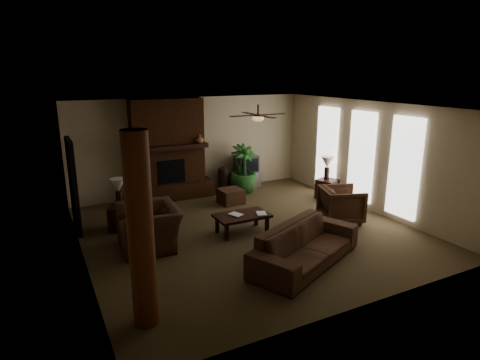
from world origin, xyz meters
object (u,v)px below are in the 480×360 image
coffee_table (242,217)px  side_table_left (121,218)px  lamp_left (118,187)px  lamp_right (327,164)px  floor_vase (224,177)px  armchair_left (149,220)px  armchair_right (341,203)px  log_column (141,232)px  floor_plant (243,179)px  side_table_right (327,189)px  sofa (306,239)px  ottoman (231,196)px  tv_stand (246,180)px

coffee_table → side_table_left: 2.77m
side_table_left → lamp_left: bearing=133.6°
lamp_left → lamp_right: size_ratio=1.00×
floor_vase → lamp_left: (-3.38, -1.68, 0.57)m
armchair_left → armchair_right: (4.47, -0.67, -0.11)m
lamp_left → coffee_table: bearing=-31.4°
log_column → floor_plant: size_ratio=1.96×
coffee_table → armchair_left: bearing=174.3°
side_table_left → side_table_right: same height
lamp_left → side_table_right: bearing=-2.9°
sofa → floor_vase: (0.64, 5.02, -0.06)m
ottoman → floor_plant: size_ratio=0.42×
log_column → lamp_right: 7.08m
sofa → floor_plant: 4.82m
armchair_right → tv_stand: size_ratio=1.10×
sofa → tv_stand: 5.27m
floor_plant → lamp_right: lamp_right is taller
tv_stand → floor_vase: 0.82m
log_column → tv_stand: 7.29m
tv_stand → lamp_right: 2.60m
coffee_table → side_table_right: bearing=19.2°
lamp_left → armchair_left: bearing=-75.0°
sofa → side_table_right: bearing=21.4°
armchair_left → floor_plant: (3.53, 2.60, -0.18)m
sofa → tv_stand: (1.44, 5.06, -0.25)m
sofa → lamp_right: 4.30m
floor_plant → floor_vase: bearing=145.5°
lamp_left → armchair_right: bearing=-21.7°
armchair_right → side_table_right: size_ratio=1.70×
ottoman → tv_stand: bearing=46.8°
side_table_left → armchair_left: bearing=-75.3°
armchair_right → ottoman: (-1.74, 2.46, -0.27)m
lamp_left → side_table_right: lamp_left is taller
coffee_table → lamp_right: bearing=20.0°
log_column → sofa: 3.31m
sofa → tv_stand: sofa is taller
armchair_left → ottoman: (2.73, 1.79, -0.38)m
floor_vase → lamp_right: (2.31, -1.93, 0.57)m
floor_plant → armchair_left: bearing=-143.7°
tv_stand → floor_vase: bearing=163.6°
armchair_right → ottoman: armchair_right is taller
armchair_left → lamp_left: lamp_left is taller
lamp_right → side_table_right: bearing=-90.0°
side_table_left → floor_vase: bearing=26.7°
log_column → side_table_right: log_column is taller
armchair_right → floor_plant: (-0.94, 3.27, -0.07)m
coffee_table → side_table_right: (3.32, 1.16, -0.10)m
log_column → ottoman: bearing=51.5°
floor_vase → lamp_right: size_ratio=1.18×
armchair_right → tv_stand: armchair_right is taller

